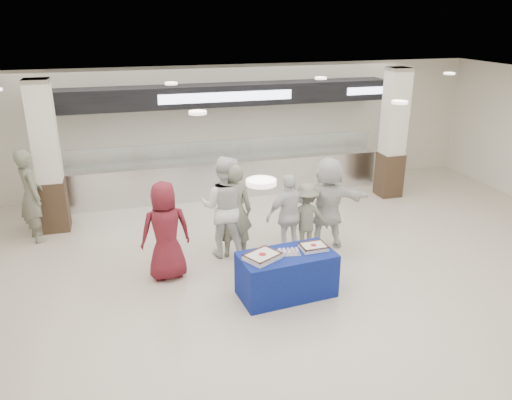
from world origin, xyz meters
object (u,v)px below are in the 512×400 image
object	(u,v)px
display_table	(287,274)
civilian_white	(328,203)
civilian_maroon	(166,231)
sheet_cake_left	(262,256)
soldier_bg	(31,196)
soldier_b	(306,218)
cupcake_tray	(289,252)
sheet_cake_right	(313,246)
chef_tall	(225,207)
soldier_a	(234,211)
chef_short	(289,215)

from	to	relation	value
display_table	civilian_white	xyz separation A→B (m)	(1.37, 1.55, 0.55)
display_table	civilian_maroon	distance (m)	2.21
sheet_cake_left	soldier_bg	xyz separation A→B (m)	(-3.82, 3.51, 0.16)
soldier_b	cupcake_tray	bearing A→B (deg)	69.21
civilian_white	sheet_cake_right	bearing A→B (deg)	69.70
display_table	soldier_bg	distance (m)	5.50
civilian_maroon	chef_tall	bearing A→B (deg)	-157.78
display_table	civilian_maroon	world-z (taller)	civilian_maroon
sheet_cake_left	chef_tall	size ratio (longest dim) A/B	0.33
chef_tall	soldier_bg	xyz separation A→B (m)	(-3.61, 1.72, -0.02)
civilian_maroon	sheet_cake_right	bearing A→B (deg)	150.45
soldier_a	chef_tall	distance (m)	0.19
chef_short	civilian_white	world-z (taller)	civilian_white
chef_short	soldier_a	bearing A→B (deg)	-18.76
sheet_cake_right	chef_short	world-z (taller)	chef_short
chef_short	civilian_white	distance (m)	0.86
cupcake_tray	chef_short	size ratio (longest dim) A/B	0.24
display_table	soldier_a	bearing A→B (deg)	101.23
sheet_cake_right	chef_tall	xyz separation A→B (m)	(-1.12, 1.67, 0.19)
civilian_maroon	civilian_white	distance (m)	3.21
civilian_maroon	soldier_bg	size ratio (longest dim) A/B	0.92
cupcake_tray	soldier_bg	size ratio (longest dim) A/B	0.20
display_table	chef_short	xyz separation A→B (m)	(0.53, 1.40, 0.44)
civilian_white	soldier_a	bearing A→B (deg)	8.21
display_table	soldier_a	size ratio (longest dim) A/B	0.84
soldier_b	chef_short	bearing A→B (deg)	17.88
display_table	sheet_cake_right	xyz separation A→B (m)	(0.48, 0.06, 0.42)
civilian_maroon	soldier_a	world-z (taller)	soldier_a
soldier_a	soldier_b	size ratio (longest dim) A/B	1.32
sheet_cake_left	chef_tall	bearing A→B (deg)	96.62
display_table	civilian_white	distance (m)	2.14
display_table	civilian_maroon	size ratio (longest dim) A/B	0.88
civilian_maroon	soldier_a	size ratio (longest dim) A/B	0.95
sheet_cake_left	soldier_bg	bearing A→B (deg)	137.43
chef_tall	soldier_b	size ratio (longest dim) A/B	1.41
sheet_cake_left	sheet_cake_right	xyz separation A→B (m)	(0.91, 0.12, -0.01)
soldier_bg	sheet_cake_right	bearing A→B (deg)	-147.41
cupcake_tray	civilian_maroon	size ratio (longest dim) A/B	0.22
display_table	cupcake_tray	distance (m)	0.41
sheet_cake_left	cupcake_tray	xyz separation A→B (m)	(0.47, 0.08, -0.02)
soldier_a	civilian_white	distance (m)	1.86
sheet_cake_left	civilian_white	size ratio (longest dim) A/B	0.35
chef_short	soldier_bg	size ratio (longest dim) A/B	0.84
sheet_cake_left	civilian_white	distance (m)	2.42
chef_tall	civilian_white	world-z (taller)	chef_tall
civilian_maroon	soldier_b	distance (m)	2.72
cupcake_tray	civilian_maroon	xyz separation A→B (m)	(-1.85, 1.12, 0.11)
sheet_cake_left	civilian_white	bearing A→B (deg)	41.83
sheet_cake_right	civilian_maroon	world-z (taller)	civilian_maroon
civilian_maroon	chef_tall	distance (m)	1.32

